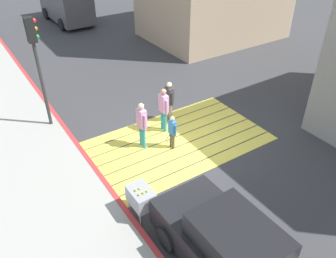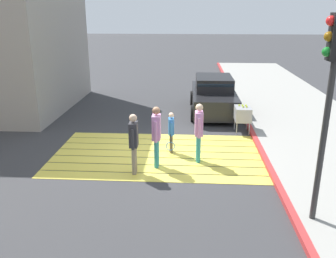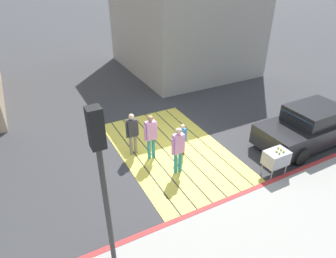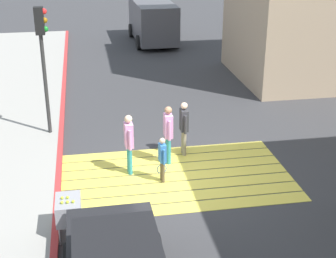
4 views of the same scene
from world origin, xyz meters
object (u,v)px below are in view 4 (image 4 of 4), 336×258
at_px(pedestrian_adult_lead, 129,140).
at_px(pedestrian_child_with_racket, 162,157).
at_px(pedestrian_adult_side, 184,125).
at_px(tennis_ball_cart, 69,210).
at_px(traffic_light_corner, 42,46).
at_px(van_down_street, 153,20).
at_px(pedestrian_adult_trailing, 168,131).

height_order(pedestrian_adult_lead, pedestrian_child_with_racket, pedestrian_adult_lead).
xyz_separation_m(pedestrian_adult_lead, pedestrian_adult_side, (1.75, 0.93, -0.04)).
relative_size(tennis_ball_cart, pedestrian_child_with_racket, 0.78).
bearing_deg(tennis_ball_cart, pedestrian_adult_side, 47.90).
xyz_separation_m(traffic_light_corner, pedestrian_adult_lead, (2.33, -3.12, -2.01)).
xyz_separation_m(van_down_street, pedestrian_adult_trailing, (-1.80, -15.56, -0.24)).
distance_m(pedestrian_adult_lead, pedestrian_adult_side, 1.99).
xyz_separation_m(pedestrian_adult_lead, pedestrian_child_with_racket, (0.83, -0.64, -0.29)).
height_order(van_down_street, tennis_ball_cart, van_down_street).
bearing_deg(pedestrian_child_with_racket, tennis_ball_cart, -138.64).
xyz_separation_m(traffic_light_corner, pedestrian_child_with_racket, (3.16, -3.76, -2.30)).
bearing_deg(tennis_ball_cart, van_down_street, 76.18).
xyz_separation_m(traffic_light_corner, pedestrian_adult_trailing, (3.51, -2.67, -2.00)).
bearing_deg(tennis_ball_cart, pedestrian_child_with_racket, 41.36).
xyz_separation_m(tennis_ball_cart, pedestrian_adult_trailing, (2.84, 3.28, 0.34)).
distance_m(van_down_street, pedestrian_adult_lead, 16.29).
distance_m(tennis_ball_cart, pedestrian_child_with_racket, 3.31).
relative_size(van_down_street, pedestrian_adult_trailing, 2.96).
distance_m(van_down_street, pedestrian_adult_trailing, 15.66).
bearing_deg(van_down_street, pedestrian_adult_lead, -100.57).
height_order(van_down_street, pedestrian_adult_trailing, van_down_street).
bearing_deg(pedestrian_adult_side, traffic_light_corner, 151.84).
bearing_deg(van_down_street, pedestrian_adult_trailing, -96.60).
bearing_deg(pedestrian_adult_trailing, pedestrian_child_with_racket, -107.84).
bearing_deg(traffic_light_corner, pedestrian_child_with_racket, -49.94).
bearing_deg(van_down_street, pedestrian_adult_side, -94.68).
xyz_separation_m(van_down_street, pedestrian_child_with_racket, (-2.15, -16.65, -0.54)).
relative_size(van_down_street, traffic_light_corner, 1.24).
xyz_separation_m(pedestrian_adult_trailing, pedestrian_adult_side, (0.56, 0.48, -0.05)).
bearing_deg(pedestrian_adult_lead, pedestrian_adult_trailing, 20.81).
xyz_separation_m(van_down_street, tennis_ball_cart, (-4.64, -18.84, -0.58)).
relative_size(pedestrian_adult_lead, pedestrian_adult_trailing, 0.99).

